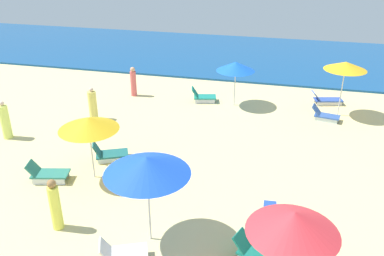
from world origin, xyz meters
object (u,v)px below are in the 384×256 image
(lounge_chair_0_0, at_px, (326,100))
(umbrella_3, at_px, (293,222))
(umbrella_2, at_px, (88,123))
(beachgoer_4, at_px, (5,121))
(umbrella_0, at_px, (346,66))
(umbrella_4, at_px, (147,165))
(umbrella_5, at_px, (236,66))
(cooler_box_0, at_px, (270,211))
(lounge_chair_2_0, at_px, (47,174))
(beachgoer_0, at_px, (93,105))
(lounge_chair_2_1, at_px, (109,153))
(lounge_chair_3_1, at_px, (258,254))
(lounge_chair_0_1, at_px, (325,115))
(lounge_chair_4_0, at_px, (122,254))
(beachgoer_3, at_px, (133,82))
(lounge_chair_5_0, at_px, (203,96))
(lounge_chair_3_0, at_px, (288,250))
(beachgoer_2, at_px, (55,205))

(lounge_chair_0_0, height_order, umbrella_3, umbrella_3)
(umbrella_2, bearing_deg, beachgoer_4, 158.11)
(umbrella_0, relative_size, umbrella_4, 0.99)
(umbrella_4, relative_size, umbrella_5, 1.18)
(beachgoer_4, xyz_separation_m, cooler_box_0, (11.21, -2.79, -0.58))
(lounge_chair_2_0, distance_m, beachgoer_0, 5.36)
(lounge_chair_2_0, bearing_deg, lounge_chair_2_1, -51.10)
(lounge_chair_2_1, xyz_separation_m, lounge_chair_3_1, (6.09, -4.15, 0.02))
(lounge_chair_0_1, height_order, lounge_chair_4_0, lounge_chair_4_0)
(umbrella_4, distance_m, beachgoer_3, 11.72)
(lounge_chair_5_0, xyz_separation_m, beachgoer_3, (-3.77, -0.01, 0.47))
(lounge_chair_3_1, bearing_deg, lounge_chair_0_1, 8.14)
(umbrella_0, xyz_separation_m, lounge_chair_2_1, (-8.85, -6.56, -2.18))
(lounge_chair_3_0, xyz_separation_m, beachgoer_3, (-8.41, 10.54, 0.45))
(beachgoer_0, xyz_separation_m, cooler_box_0, (8.53, -5.47, -0.52))
(umbrella_2, distance_m, lounge_chair_2_1, 2.25)
(lounge_chair_2_0, height_order, cooler_box_0, lounge_chair_2_0)
(umbrella_0, relative_size, lounge_chair_0_0, 1.61)
(umbrella_2, distance_m, umbrella_5, 8.82)
(umbrella_2, xyz_separation_m, beachgoer_4, (-4.96, 1.99, -1.34))
(lounge_chair_0_0, bearing_deg, beachgoer_3, 82.99)
(lounge_chair_5_0, bearing_deg, beachgoer_4, 116.69)
(umbrella_2, relative_size, beachgoer_4, 1.40)
(lounge_chair_3_0, height_order, cooler_box_0, lounge_chair_3_0)
(beachgoer_4, bearing_deg, beachgoer_3, 10.85)
(cooler_box_0, bearing_deg, lounge_chair_4_0, -55.20)
(umbrella_3, height_order, beachgoer_3, umbrella_3)
(beachgoer_4, bearing_deg, umbrella_3, -75.53)
(lounge_chair_3_1, bearing_deg, beachgoer_0, 68.09)
(umbrella_0, relative_size, beachgoer_2, 1.58)
(lounge_chair_3_0, distance_m, umbrella_4, 4.35)
(lounge_chair_0_0, distance_m, beachgoer_2, 14.52)
(lounge_chair_4_0, bearing_deg, umbrella_5, -29.41)
(beachgoer_3, xyz_separation_m, cooler_box_0, (7.82, -8.80, -0.57))
(lounge_chair_0_1, bearing_deg, umbrella_0, -30.33)
(umbrella_3, bearing_deg, lounge_chair_3_0, 89.26)
(beachgoer_0, bearing_deg, umbrella_3, 108.84)
(beachgoer_4, height_order, cooler_box_0, beachgoer_4)
(umbrella_0, bearing_deg, beachgoer_0, -164.09)
(lounge_chair_0_0, xyz_separation_m, lounge_chair_5_0, (-6.15, -1.17, 0.04))
(lounge_chair_0_0, height_order, lounge_chair_3_1, lounge_chair_3_1)
(umbrella_2, bearing_deg, lounge_chair_0_0, 47.75)
(lounge_chair_3_1, bearing_deg, lounge_chair_0_0, 9.46)
(lounge_chair_0_1, bearing_deg, lounge_chair_3_0, -176.82)
(lounge_chair_5_0, bearing_deg, lounge_chair_2_0, 143.57)
(lounge_chair_3_1, xyz_separation_m, umbrella_5, (-2.26, 10.81, 1.75))
(lounge_chair_2_1, height_order, cooler_box_0, lounge_chair_2_1)
(lounge_chair_5_0, bearing_deg, beachgoer_3, 76.80)
(lounge_chair_2_1, distance_m, beachgoer_4, 5.04)
(lounge_chair_5_0, bearing_deg, lounge_chair_0_0, -92.60)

